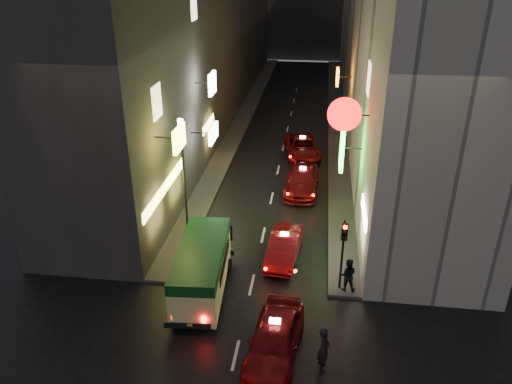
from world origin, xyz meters
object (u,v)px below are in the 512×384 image
at_px(traffic_light, 344,241).
at_px(minibus, 202,265).
at_px(taxi_near, 275,337).
at_px(lamp_post, 184,168).
at_px(pedestrian_crossing, 324,346).

bearing_deg(traffic_light, minibus, -172.01).
xyz_separation_m(minibus, traffic_light, (6.08, 0.85, 1.18)).
relative_size(taxi_near, lamp_post, 0.96).
xyz_separation_m(taxi_near, pedestrian_crossing, (1.83, -0.40, 0.13)).
height_order(taxi_near, pedestrian_crossing, pedestrian_crossing).
distance_m(pedestrian_crossing, lamp_post, 12.17).
height_order(minibus, taxi_near, minibus).
bearing_deg(minibus, lamp_post, 111.46).
bearing_deg(traffic_light, taxi_near, -120.68).
bearing_deg(pedestrian_crossing, traffic_light, -9.29).
bearing_deg(taxi_near, lamp_post, 122.78).
bearing_deg(pedestrian_crossing, taxi_near, 76.98).
relative_size(minibus, lamp_post, 0.91).
bearing_deg(traffic_light, lamp_post, 151.09).
relative_size(taxi_near, pedestrian_crossing, 2.85).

